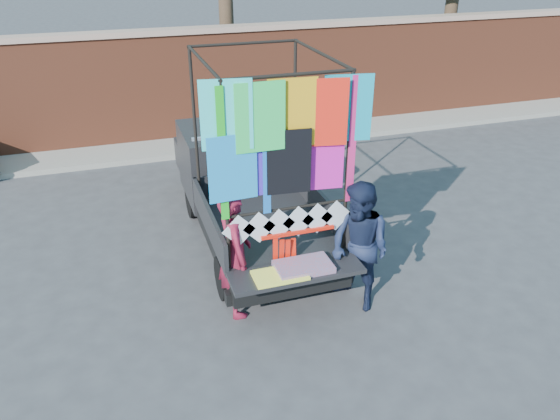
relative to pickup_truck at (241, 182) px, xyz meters
name	(u,v)px	position (x,y,z in m)	size (l,w,h in m)	color
ground	(298,298)	(0.19, -2.34, -0.80)	(90.00, 90.00, 0.00)	#38383A
brick_wall	(199,84)	(0.19, 4.66, 0.53)	(30.00, 0.45, 2.61)	brown
curb	(208,144)	(0.19, 3.96, -0.74)	(30.00, 1.20, 0.12)	gray
pickup_truck	(241,182)	(0.00, 0.00, 0.00)	(2.00, 5.02, 3.16)	black
woman	(235,253)	(-0.67, -2.32, 0.09)	(0.65, 0.42, 1.77)	maroon
man	(360,247)	(0.91, -2.68, 0.09)	(0.86, 0.67, 1.78)	#161F38
streamer_bundle	(290,247)	(0.01, -2.51, 0.16)	(0.98, 0.06, 0.67)	red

